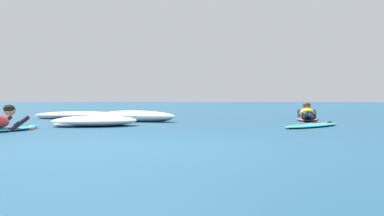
# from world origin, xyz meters

# --- Properties ---
(ground_plane) EXTENTS (120.00, 120.00, 0.00)m
(ground_plane) POSITION_xyz_m (0.00, 10.00, 0.00)
(ground_plane) COLOR navy
(surfer_far) EXTENTS (0.92, 2.66, 0.54)m
(surfer_far) POSITION_xyz_m (3.41, 7.15, 0.14)
(surfer_far) COLOR #E54C66
(surfer_far) RESTS_ON ground
(drifting_surfboard) EXTENTS (1.70, 1.91, 0.16)m
(drifting_surfboard) POSITION_xyz_m (2.91, 4.17, 0.03)
(drifting_surfboard) COLOR #2DB2D1
(drifting_surfboard) RESTS_ON ground
(whitewater_front) EXTENTS (2.12, 1.72, 0.23)m
(whitewater_front) POSITION_xyz_m (-1.77, 4.20, 0.11)
(whitewater_front) COLOR white
(whitewater_front) RESTS_ON ground
(whitewater_mid_left) EXTENTS (2.68, 1.61, 0.21)m
(whitewater_mid_left) POSITION_xyz_m (-3.28, 7.98, 0.10)
(whitewater_mid_left) COLOR white
(whitewater_mid_left) RESTS_ON ground
(whitewater_mid_right) EXTENTS (2.48, 1.65, 0.28)m
(whitewater_mid_right) POSITION_xyz_m (-1.25, 6.26, 0.13)
(whitewater_mid_right) COLOR white
(whitewater_mid_right) RESTS_ON ground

